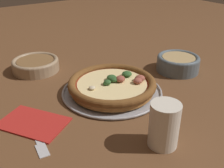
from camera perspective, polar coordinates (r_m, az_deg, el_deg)
name	(u,v)px	position (r m, az deg, el deg)	size (l,w,h in m)	color
ground_plane	(112,92)	(0.78, 0.00, -1.85)	(3.00, 3.00, 0.00)	brown
pizza_tray	(112,91)	(0.78, 0.00, -1.58)	(0.30, 0.30, 0.01)	#9E9EA3
pizza	(112,84)	(0.77, 0.09, -0.11)	(0.26, 0.26, 0.04)	#A86B33
bowl_near	(178,62)	(0.94, 14.08, 4.58)	(0.15, 0.15, 0.06)	slate
bowl_far	(36,64)	(0.95, -16.29, 4.15)	(0.16, 0.16, 0.04)	#9E8466
drinking_cup	(164,125)	(0.57, 11.27, -8.73)	(0.06, 0.06, 0.10)	silver
napkin	(33,122)	(0.67, -16.82, -7.93)	(0.19, 0.18, 0.01)	#B2231E
fork	(36,137)	(0.63, -16.12, -10.96)	(0.17, 0.04, 0.00)	#B7B7BC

